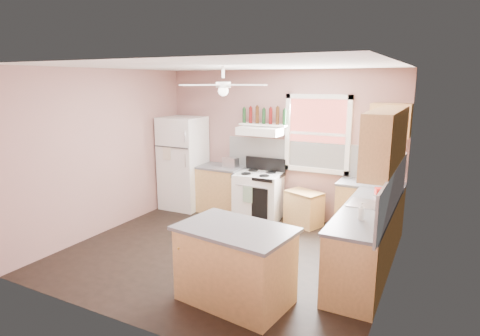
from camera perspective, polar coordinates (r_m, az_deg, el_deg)
The scene contains 32 objects.
floor at distance 6.08m, azimuth -2.19°, elevation -12.05°, with size 4.50×4.50×0.00m, color black.
ceiling at distance 5.54m, azimuth -2.43°, elevation 14.32°, with size 4.50×4.50×0.00m, color white.
wall_back at distance 7.45m, azimuth 5.46°, elevation 3.35°, with size 4.50×0.05×2.70m, color #936962.
wall_right at distance 4.96m, azimuth 21.17°, elevation -2.02°, with size 0.05×4.00×2.70m, color #936962.
wall_left at distance 7.05m, azimuth -18.59°, elevation 2.24°, with size 0.05×4.00×2.70m, color #936962.
backsplash_back at distance 7.29m, azimuth 8.60°, elevation 1.67°, with size 2.90×0.03×0.55m, color white.
backsplash_right at distance 5.30m, azimuth 20.98°, elevation -3.08°, with size 0.03×2.60×0.55m, color white.
window_view at distance 7.13m, azimuth 10.98°, elevation 4.80°, with size 1.00×0.02×1.20m, color maroon.
window_frame at distance 7.10m, azimuth 10.92°, elevation 4.78°, with size 1.16×0.07×1.36m, color white.
refrigerator at distance 8.03m, azimuth -8.05°, elevation 0.72°, with size 0.77×0.75×1.81m, color white.
base_cabinet_left at distance 7.82m, azimuth -2.81°, elevation -3.08°, with size 0.90×0.60×0.86m, color #AC8448.
counter_left at distance 7.71m, azimuth -2.84°, elevation 0.14°, with size 0.92×0.62×0.04m, color #505053.
toaster at distance 7.59m, azimuth -1.35°, elevation 0.80°, with size 0.28×0.16×0.18m, color silver.
stove at distance 7.37m, azimuth 2.62°, elevation -4.05°, with size 0.80×0.64×0.86m, color white.
range_hood at distance 7.25m, azimuth 2.99°, elevation 5.30°, with size 0.78×0.50×0.14m, color white.
bottle_shelf at distance 7.35m, azimuth 3.39°, elevation 6.17°, with size 0.90×0.26×0.03m, color white.
cart at distance 7.19m, azimuth 9.07°, elevation -5.67°, with size 0.61×0.40×0.61m, color #AC8448.
base_cabinet_corner at distance 6.90m, azimuth 17.91°, elevation -5.81°, with size 1.00×0.60×0.86m, color #AC8448.
base_cabinet_right at distance 5.56m, azimuth 17.43°, elevation -10.18°, with size 0.60×2.20×0.86m, color #AC8448.
counter_corner at distance 6.77m, azimuth 18.16°, elevation -2.19°, with size 1.02×0.62×0.04m, color #505053.
counter_right at distance 5.41m, azimuth 17.63°, elevation -5.76°, with size 0.62×2.22×0.04m, color #505053.
sink at distance 5.60m, azimuth 18.01°, elevation -5.03°, with size 0.55×0.45×0.03m, color silver.
faucet at distance 5.56m, azimuth 19.69°, elevation -4.47°, with size 0.03×0.03×0.14m, color silver.
upper_cabinet_right at distance 5.39m, azimuth 20.10°, elevation 3.83°, with size 0.33×1.80×0.76m, color #AC8448.
upper_cabinet_corner at distance 6.70m, azimuth 20.63°, elevation 6.36°, with size 0.60×0.33×0.52m, color #AC8448.
paper_towel at distance 6.81m, azimuth 21.25°, elevation 0.85°, with size 0.12×0.12×0.26m, color white.
island at distance 4.72m, azimuth -0.67°, elevation -13.78°, with size 1.21×0.77×0.86m, color #AC8448.
island_top at distance 4.54m, azimuth -0.69°, elevation -8.68°, with size 1.29×0.84×0.04m, color #505053.
ceiling_fan_hub at distance 5.53m, azimuth -2.40°, elevation 11.73°, with size 0.20×0.20×0.08m, color white.
soap_bottle at distance 4.94m, azimuth 16.89°, elevation -5.92°, with size 0.08×0.08×0.21m, color silver.
red_caddy at distance 6.10m, azimuth 19.51°, elevation -3.19°, with size 0.18×0.12×0.10m, color red.
wine_bottles at distance 7.33m, azimuth 3.42°, elevation 7.41°, with size 0.86×0.06×0.31m.
Camera 1 is at (2.76, -4.80, 2.51)m, focal length 30.00 mm.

